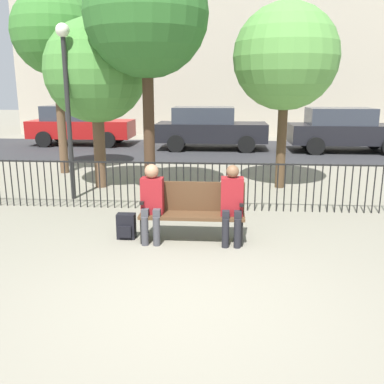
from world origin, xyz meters
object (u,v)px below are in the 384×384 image
(backpack, at_px, (126,226))
(lamp_post, at_px, (66,86))
(tree_2, at_px, (146,15))
(parked_car_0, at_px, (80,125))
(parked_car_2, at_px, (209,127))
(tree_3, at_px, (286,58))
(parked_car_1, at_px, (345,129))
(seated_person_0, at_px, (152,199))
(seated_person_1, at_px, (232,201))
(park_bench, at_px, (192,210))
(tree_1, at_px, (96,72))
(tree_0, at_px, (55,33))

(backpack, distance_m, lamp_post, 3.68)
(tree_2, distance_m, parked_car_0, 9.91)
(lamp_post, height_order, parked_car_2, lamp_post)
(tree_3, relative_size, parked_car_1, 1.00)
(seated_person_0, xyz_separation_m, tree_3, (2.45, 3.93, 2.32))
(parked_car_0, bearing_deg, tree_2, -62.31)
(tree_2, bearing_deg, parked_car_2, 82.05)
(seated_person_1, xyz_separation_m, parked_car_1, (4.33, 10.00, 0.16))
(parked_car_0, bearing_deg, parked_car_2, -9.61)
(parked_car_1, bearing_deg, lamp_post, -135.85)
(park_bench, distance_m, tree_3, 4.92)
(seated_person_0, xyz_separation_m, tree_1, (-1.87, 3.67, 2.01))
(backpack, bearing_deg, parked_car_0, 111.92)
(parked_car_1, distance_m, parked_car_2, 5.05)
(tree_2, xyz_separation_m, parked_car_0, (-4.40, 8.38, -2.94))
(tree_2, bearing_deg, lamp_post, -168.33)
(park_bench, distance_m, backpack, 1.10)
(tree_2, xyz_separation_m, tree_3, (2.97, 1.08, -0.77))
(lamp_post, bearing_deg, parked_car_1, 44.15)
(seated_person_1, bearing_deg, tree_3, 72.77)
(tree_2, bearing_deg, tree_0, 139.40)
(tree_3, distance_m, parked_car_1, 7.15)
(tree_0, bearing_deg, seated_person_0, -57.37)
(tree_0, distance_m, parked_car_2, 6.98)
(tree_2, height_order, parked_car_1, tree_2)
(tree_2, height_order, parked_car_0, tree_2)
(seated_person_0, bearing_deg, parked_car_0, 113.66)
(tree_3, distance_m, lamp_post, 4.86)
(backpack, xyz_separation_m, tree_1, (-1.43, 3.57, 2.50))
(tree_0, xyz_separation_m, parked_car_0, (-1.52, 5.91, -2.90))
(park_bench, relative_size, backpack, 3.99)
(park_bench, xyz_separation_m, parked_car_1, (4.94, 9.87, 0.35))
(seated_person_0, xyz_separation_m, parked_car_0, (-4.92, 11.23, 0.15))
(seated_person_0, distance_m, tree_3, 5.18)
(tree_3, distance_m, parked_car_0, 10.60)
(tree_1, height_order, parked_car_0, tree_1)
(park_bench, distance_m, parked_car_0, 12.41)
(seated_person_1, relative_size, tree_0, 0.25)
(seated_person_1, distance_m, tree_2, 4.56)
(seated_person_0, height_order, parked_car_0, parked_car_0)
(parked_car_0, height_order, parked_car_1, same)
(tree_0, xyz_separation_m, parked_car_2, (3.92, 4.99, -2.90))
(parked_car_0, xyz_separation_m, parked_car_1, (10.48, -1.23, 0.00))
(tree_0, distance_m, parked_car_1, 10.52)
(tree_2, relative_size, parked_car_0, 1.21)
(park_bench, relative_size, tree_3, 0.39)
(tree_1, bearing_deg, backpack, -68.14)
(tree_3, bearing_deg, parked_car_0, 135.29)
(tree_0, relative_size, lamp_post, 1.36)
(parked_car_1, bearing_deg, backpack, -121.21)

